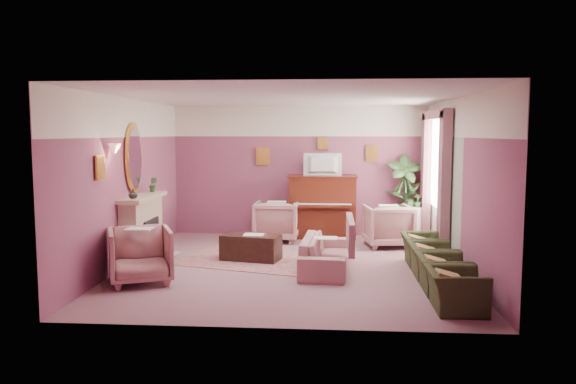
# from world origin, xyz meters

# --- Properties ---
(floor) EXTENTS (5.50, 6.00, 0.01)m
(floor) POSITION_xyz_m (0.00, 0.00, 0.00)
(floor) COLOR #90616A
(floor) RESTS_ON ground
(ceiling) EXTENTS (5.50, 6.00, 0.01)m
(ceiling) POSITION_xyz_m (0.00, 0.00, 2.80)
(ceiling) COLOR silver
(ceiling) RESTS_ON wall_back
(wall_back) EXTENTS (5.50, 0.02, 2.80)m
(wall_back) POSITION_xyz_m (0.00, 3.00, 1.40)
(wall_back) COLOR #744367
(wall_back) RESTS_ON floor
(wall_front) EXTENTS (5.50, 0.02, 2.80)m
(wall_front) POSITION_xyz_m (0.00, -3.00, 1.40)
(wall_front) COLOR #744367
(wall_front) RESTS_ON floor
(wall_left) EXTENTS (0.02, 6.00, 2.80)m
(wall_left) POSITION_xyz_m (-2.75, 0.00, 1.40)
(wall_left) COLOR #744367
(wall_left) RESTS_ON floor
(wall_right) EXTENTS (0.02, 6.00, 2.80)m
(wall_right) POSITION_xyz_m (2.75, 0.00, 1.40)
(wall_right) COLOR #744367
(wall_right) RESTS_ON floor
(picture_rail_band) EXTENTS (5.50, 0.01, 0.65)m
(picture_rail_band) POSITION_xyz_m (0.00, 2.99, 2.47)
(picture_rail_band) COLOR silver
(picture_rail_band) RESTS_ON wall_back
(stripe_panel) EXTENTS (0.01, 3.00, 2.15)m
(stripe_panel) POSITION_xyz_m (2.73, 1.30, 1.07)
(stripe_panel) COLOR #A4AE99
(stripe_panel) RESTS_ON wall_right
(fireplace_surround) EXTENTS (0.30, 1.40, 1.10)m
(fireplace_surround) POSITION_xyz_m (-2.59, 0.20, 0.55)
(fireplace_surround) COLOR tan
(fireplace_surround) RESTS_ON floor
(fireplace_inset) EXTENTS (0.18, 0.72, 0.68)m
(fireplace_inset) POSITION_xyz_m (-2.49, 0.20, 0.40)
(fireplace_inset) COLOR black
(fireplace_inset) RESTS_ON floor
(fire_ember) EXTENTS (0.06, 0.54, 0.10)m
(fire_ember) POSITION_xyz_m (-2.45, 0.20, 0.22)
(fire_ember) COLOR orange
(fire_ember) RESTS_ON floor
(mantel_shelf) EXTENTS (0.40, 1.55, 0.07)m
(mantel_shelf) POSITION_xyz_m (-2.56, 0.20, 1.12)
(mantel_shelf) COLOR tan
(mantel_shelf) RESTS_ON fireplace_surround
(hearth) EXTENTS (0.55, 1.50, 0.02)m
(hearth) POSITION_xyz_m (-2.39, 0.20, 0.01)
(hearth) COLOR tan
(hearth) RESTS_ON floor
(mirror_frame) EXTENTS (0.04, 0.72, 1.20)m
(mirror_frame) POSITION_xyz_m (-2.70, 0.20, 1.80)
(mirror_frame) COLOR gold
(mirror_frame) RESTS_ON wall_left
(mirror_glass) EXTENTS (0.01, 0.60, 1.06)m
(mirror_glass) POSITION_xyz_m (-2.67, 0.20, 1.80)
(mirror_glass) COLOR silver
(mirror_glass) RESTS_ON wall_left
(sconce_shade) EXTENTS (0.20, 0.20, 0.16)m
(sconce_shade) POSITION_xyz_m (-2.62, -0.85, 1.98)
(sconce_shade) COLOR #F6A572
(sconce_shade) RESTS_ON wall_left
(piano) EXTENTS (1.40, 0.60, 1.30)m
(piano) POSITION_xyz_m (0.50, 2.68, 0.65)
(piano) COLOR #4D1A10
(piano) RESTS_ON floor
(piano_keyshelf) EXTENTS (1.30, 0.12, 0.06)m
(piano_keyshelf) POSITION_xyz_m (0.50, 2.33, 0.72)
(piano_keyshelf) COLOR #4D1A10
(piano_keyshelf) RESTS_ON piano
(piano_keys) EXTENTS (1.20, 0.08, 0.02)m
(piano_keys) POSITION_xyz_m (0.50, 2.33, 0.76)
(piano_keys) COLOR white
(piano_keys) RESTS_ON piano
(piano_top) EXTENTS (1.45, 0.65, 0.04)m
(piano_top) POSITION_xyz_m (0.50, 2.68, 1.31)
(piano_top) COLOR #4D1A10
(piano_top) RESTS_ON piano
(television) EXTENTS (0.80, 0.12, 0.48)m
(television) POSITION_xyz_m (0.50, 2.63, 1.60)
(television) COLOR black
(television) RESTS_ON piano
(print_back_left) EXTENTS (0.30, 0.03, 0.38)m
(print_back_left) POSITION_xyz_m (-0.80, 2.96, 1.72)
(print_back_left) COLOR gold
(print_back_left) RESTS_ON wall_back
(print_back_right) EXTENTS (0.26, 0.03, 0.34)m
(print_back_right) POSITION_xyz_m (1.55, 2.96, 1.78)
(print_back_right) COLOR gold
(print_back_right) RESTS_ON wall_back
(print_back_mid) EXTENTS (0.22, 0.03, 0.26)m
(print_back_mid) POSITION_xyz_m (0.50, 2.96, 2.00)
(print_back_mid) COLOR gold
(print_back_mid) RESTS_ON wall_back
(print_left_wall) EXTENTS (0.03, 0.28, 0.36)m
(print_left_wall) POSITION_xyz_m (-2.71, -1.20, 1.72)
(print_left_wall) COLOR gold
(print_left_wall) RESTS_ON wall_left
(window_blind) EXTENTS (0.03, 1.40, 1.80)m
(window_blind) POSITION_xyz_m (2.70, 1.55, 1.70)
(window_blind) COLOR beige
(window_blind) RESTS_ON wall_right
(curtain_left) EXTENTS (0.16, 0.34, 2.60)m
(curtain_left) POSITION_xyz_m (2.62, 0.63, 1.30)
(curtain_left) COLOR #945B67
(curtain_left) RESTS_ON floor
(curtain_right) EXTENTS (0.16, 0.34, 2.60)m
(curtain_right) POSITION_xyz_m (2.62, 2.47, 1.30)
(curtain_right) COLOR #945B67
(curtain_right) RESTS_ON floor
(pelmet) EXTENTS (0.16, 2.20, 0.16)m
(pelmet) POSITION_xyz_m (2.62, 1.55, 2.56)
(pelmet) COLOR #945B67
(pelmet) RESTS_ON wall_right
(mantel_plant) EXTENTS (0.16, 0.16, 0.28)m
(mantel_plant) POSITION_xyz_m (-2.55, 0.75, 1.29)
(mantel_plant) COLOR #2F5427
(mantel_plant) RESTS_ON mantel_shelf
(mantel_vase) EXTENTS (0.16, 0.16, 0.16)m
(mantel_vase) POSITION_xyz_m (-2.55, -0.30, 1.23)
(mantel_vase) COLOR silver
(mantel_vase) RESTS_ON mantel_shelf
(area_rug) EXTENTS (2.90, 2.43, 0.01)m
(area_rug) POSITION_xyz_m (-0.66, 0.47, 0.01)
(area_rug) COLOR #A36563
(area_rug) RESTS_ON floor
(coffee_table) EXTENTS (1.08, 0.70, 0.45)m
(coffee_table) POSITION_xyz_m (-0.72, 0.41, 0.23)
(coffee_table) COLOR black
(coffee_table) RESTS_ON floor
(table_paper) EXTENTS (0.35, 0.28, 0.01)m
(table_paper) POSITION_xyz_m (-0.67, 0.41, 0.46)
(table_paper) COLOR white
(table_paper) RESTS_ON coffee_table
(sofa) EXTENTS (0.62, 1.85, 0.75)m
(sofa) POSITION_xyz_m (0.59, -0.20, 0.37)
(sofa) COLOR tan
(sofa) RESTS_ON floor
(sofa_throw) EXTENTS (0.09, 1.40, 0.51)m
(sofa_throw) POSITION_xyz_m (0.99, -0.20, 0.60)
(sofa_throw) COLOR #945B67
(sofa_throw) RESTS_ON sofa
(floral_armchair_left) EXTENTS (0.88, 0.88, 0.91)m
(floral_armchair_left) POSITION_xyz_m (-0.44, 2.22, 0.46)
(floral_armchair_left) COLOR tan
(floral_armchair_left) RESTS_ON floor
(floral_armchair_right) EXTENTS (0.88, 0.88, 0.91)m
(floral_armchair_right) POSITION_xyz_m (1.80, 1.80, 0.46)
(floral_armchair_right) COLOR tan
(floral_armchair_right) RESTS_ON floor
(floral_armchair_front) EXTENTS (0.88, 0.88, 0.91)m
(floral_armchair_front) POSITION_xyz_m (-2.15, -1.18, 0.46)
(floral_armchair_front) COLOR tan
(floral_armchair_front) RESTS_ON floor
(olive_chair_a) EXTENTS (0.56, 0.80, 0.69)m
(olive_chair_a) POSITION_xyz_m (2.23, -2.18, 0.35)
(olive_chair_a) COLOR #31391C
(olive_chair_a) RESTS_ON floor
(olive_chair_b) EXTENTS (0.56, 0.80, 0.69)m
(olive_chair_b) POSITION_xyz_m (2.23, -1.36, 0.35)
(olive_chair_b) COLOR #31391C
(olive_chair_b) RESTS_ON floor
(olive_chair_c) EXTENTS (0.56, 0.80, 0.69)m
(olive_chair_c) POSITION_xyz_m (2.23, -0.54, 0.35)
(olive_chair_c) COLOR #31391C
(olive_chair_c) RESTS_ON floor
(olive_chair_d) EXTENTS (0.56, 0.80, 0.69)m
(olive_chair_d) POSITION_xyz_m (2.23, 0.28, 0.35)
(olive_chair_d) COLOR #31391C
(olive_chair_d) RESTS_ON floor
(side_table) EXTENTS (0.52, 0.52, 0.70)m
(side_table) POSITION_xyz_m (2.33, 2.51, 0.35)
(side_table) COLOR white
(side_table) RESTS_ON floor
(side_plant_big) EXTENTS (0.30, 0.30, 0.34)m
(side_plant_big) POSITION_xyz_m (2.33, 2.51, 0.87)
(side_plant_big) COLOR #2F5427
(side_plant_big) RESTS_ON side_table
(side_plant_small) EXTENTS (0.16, 0.16, 0.28)m
(side_plant_small) POSITION_xyz_m (2.45, 2.41, 0.84)
(side_plant_small) COLOR #2F5427
(side_plant_small) RESTS_ON side_table
(palm_pot) EXTENTS (0.34, 0.34, 0.34)m
(palm_pot) POSITION_xyz_m (2.22, 2.66, 0.17)
(palm_pot) COLOR #AC6751
(palm_pot) RESTS_ON floor
(palm_plant) EXTENTS (0.76, 0.76, 1.44)m
(palm_plant) POSITION_xyz_m (2.22, 2.66, 1.06)
(palm_plant) COLOR #2F5427
(palm_plant) RESTS_ON palm_pot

